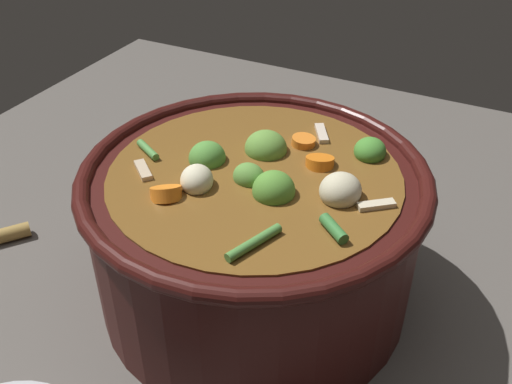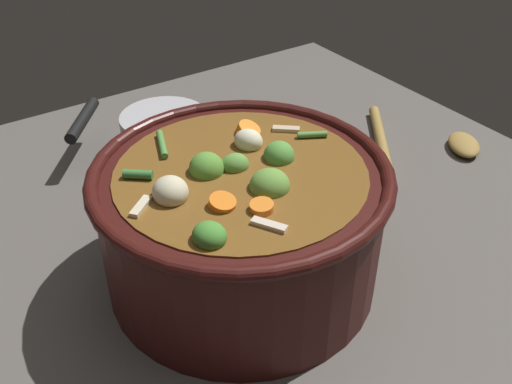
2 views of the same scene
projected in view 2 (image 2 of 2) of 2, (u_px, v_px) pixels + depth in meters
name	position (u px, v px, depth m)	size (l,w,h in m)	color
ground_plane	(243.00, 275.00, 0.71)	(1.10, 1.10, 0.00)	#514C47
cooking_pot	(242.00, 222.00, 0.67)	(0.33, 0.33, 0.17)	#38110F
wooden_spoon	(423.00, 144.00, 0.95)	(0.22, 0.22, 0.02)	olive
small_saucepan	(163.00, 137.00, 0.91)	(0.20, 0.21, 0.08)	#ADADB2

